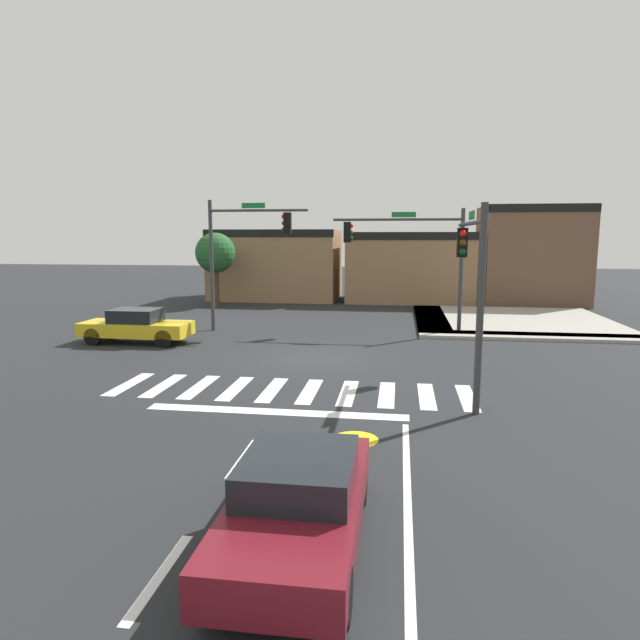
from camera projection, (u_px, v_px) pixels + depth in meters
name	position (u px, v px, depth m)	size (l,w,h in m)	color
ground_plane	(314.00, 357.00, 20.58)	(120.00, 120.00, 0.00)	#232628
crosswalk_near	(291.00, 390.00, 16.18)	(10.50, 2.62, 0.01)	silver
lane_markings	(252.00, 550.00, 7.97)	(6.80, 24.25, 0.01)	white
bike_detector_marking	(355.00, 439.00, 12.31)	(1.04, 1.04, 0.01)	yellow
curb_corner_northeast	(504.00, 322.00, 28.58)	(10.00, 10.60, 0.15)	#9E998E
storefront_row	(402.00, 262.00, 38.13)	(24.98, 5.98, 6.41)	#93704C
traffic_signal_southeast	(471.00, 264.00, 15.63)	(0.32, 5.60, 5.28)	#383A3D
traffic_signal_northeast	(410.00, 247.00, 25.43)	(5.98, 0.32, 5.70)	#383A3D
traffic_signal_northwest	(244.00, 242.00, 25.60)	(4.69, 0.32, 6.11)	#383A3D
car_yellow	(136.00, 326.00, 23.26)	(4.54, 1.70, 1.44)	gold
car_maroon	(298.00, 501.00, 7.97)	(1.80, 4.37, 1.38)	maroon
roadside_tree	(215.00, 253.00, 34.96)	(2.53, 2.53, 4.67)	#4C3823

